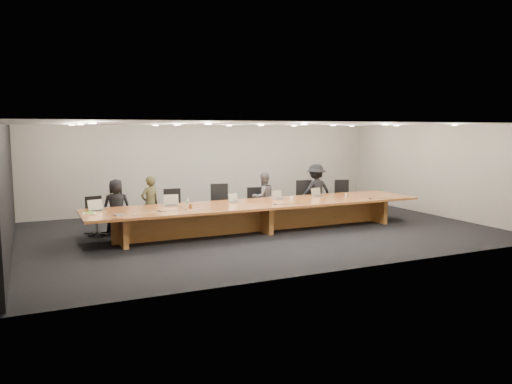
# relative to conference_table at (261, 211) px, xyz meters

# --- Properties ---
(ground) EXTENTS (12.00, 12.00, 0.00)m
(ground) POSITION_rel_conference_table_xyz_m (0.00, 0.00, -0.52)
(ground) COLOR black
(ground) RESTS_ON ground
(back_wall) EXTENTS (12.00, 0.02, 2.80)m
(back_wall) POSITION_rel_conference_table_xyz_m (0.00, 4.00, 0.88)
(back_wall) COLOR beige
(back_wall) RESTS_ON ground
(left_wall_panel) EXTENTS (0.08, 7.84, 2.74)m
(left_wall_panel) POSITION_rel_conference_table_xyz_m (-5.94, 0.00, 0.85)
(left_wall_panel) COLOR black
(left_wall_panel) RESTS_ON ground
(conference_table) EXTENTS (9.00, 1.80, 0.75)m
(conference_table) POSITION_rel_conference_table_xyz_m (0.00, 0.00, 0.00)
(conference_table) COLOR brown
(conference_table) RESTS_ON ground
(chair_far_left) EXTENTS (0.59, 0.59, 0.99)m
(chair_far_left) POSITION_rel_conference_table_xyz_m (-3.98, 1.30, -0.03)
(chair_far_left) COLOR black
(chair_far_left) RESTS_ON ground
(chair_left) EXTENTS (0.58, 0.58, 1.09)m
(chair_left) POSITION_rel_conference_table_xyz_m (-1.99, 1.22, 0.03)
(chair_left) COLOR black
(chair_left) RESTS_ON ground
(chair_mid_left) EXTENTS (0.71, 0.71, 1.17)m
(chair_mid_left) POSITION_rel_conference_table_xyz_m (-0.68, 1.19, 0.06)
(chair_mid_left) COLOR black
(chair_mid_left) RESTS_ON ground
(chair_mid_right) EXTENTS (0.58, 0.58, 1.01)m
(chair_mid_right) POSITION_rel_conference_table_xyz_m (0.43, 1.22, -0.02)
(chair_mid_right) COLOR black
(chair_mid_right) RESTS_ON ground
(chair_right) EXTENTS (0.69, 0.69, 1.16)m
(chair_right) POSITION_rel_conference_table_xyz_m (2.07, 1.17, 0.06)
(chair_right) COLOR black
(chair_right) RESTS_ON ground
(chair_far_right) EXTENTS (0.70, 0.70, 1.09)m
(chair_far_right) POSITION_rel_conference_table_xyz_m (3.52, 1.34, 0.02)
(chair_far_right) COLOR black
(chair_far_right) RESTS_ON ground
(person_a) EXTENTS (0.74, 0.53, 1.41)m
(person_a) POSITION_rel_conference_table_xyz_m (-3.49, 1.21, 0.19)
(person_a) COLOR black
(person_a) RESTS_ON ground
(person_b) EXTENTS (0.63, 0.52, 1.46)m
(person_b) POSITION_rel_conference_table_xyz_m (-2.65, 1.14, 0.21)
(person_b) COLOR #38361E
(person_b) RESTS_ON ground
(person_c) EXTENTS (0.72, 0.58, 1.43)m
(person_c) POSITION_rel_conference_table_xyz_m (0.64, 1.17, 0.19)
(person_c) COLOR #525254
(person_c) RESTS_ON ground
(person_d) EXTENTS (1.04, 0.60, 1.61)m
(person_d) POSITION_rel_conference_table_xyz_m (2.43, 1.22, 0.29)
(person_d) COLOR black
(person_d) RESTS_ON ground
(laptop_a) EXTENTS (0.41, 0.34, 0.28)m
(laptop_a) POSITION_rel_conference_table_xyz_m (-4.07, 0.37, 0.37)
(laptop_a) COLOR #BCB08F
(laptop_a) RESTS_ON conference_table
(laptop_b) EXTENTS (0.40, 0.32, 0.29)m
(laptop_b) POSITION_rel_conference_table_xyz_m (-2.27, 0.41, 0.38)
(laptop_b) COLOR beige
(laptop_b) RESTS_ON conference_table
(laptop_c) EXTENTS (0.35, 0.30, 0.24)m
(laptop_c) POSITION_rel_conference_table_xyz_m (-0.58, 0.31, 0.35)
(laptop_c) COLOR #C3B695
(laptop_c) RESTS_ON conference_table
(laptop_d) EXTENTS (0.37, 0.30, 0.25)m
(laptop_d) POSITION_rel_conference_table_xyz_m (0.72, 0.32, 0.36)
(laptop_d) COLOR #C4B596
(laptop_d) RESTS_ON conference_table
(laptop_e) EXTENTS (0.35, 0.27, 0.25)m
(laptop_e) POSITION_rel_conference_table_xyz_m (2.01, 0.40, 0.36)
(laptop_e) COLOR #B5A88B
(laptop_e) RESTS_ON conference_table
(water_bottle) EXTENTS (0.06, 0.06, 0.19)m
(water_bottle) POSITION_rel_conference_table_xyz_m (-1.92, 0.22, 0.33)
(water_bottle) COLOR silver
(water_bottle) RESTS_ON conference_table
(amber_mug) EXTENTS (0.09, 0.09, 0.10)m
(amber_mug) POSITION_rel_conference_table_xyz_m (-1.95, -0.11, 0.28)
(amber_mug) COLOR brown
(amber_mug) RESTS_ON conference_table
(paper_cup_near) EXTENTS (0.10, 0.10, 0.10)m
(paper_cup_near) POSITION_rel_conference_table_xyz_m (0.98, 0.11, 0.28)
(paper_cup_near) COLOR white
(paper_cup_near) RESTS_ON conference_table
(paper_cup_far) EXTENTS (0.08, 0.08, 0.08)m
(paper_cup_far) POSITION_rel_conference_table_xyz_m (2.76, 0.11, 0.27)
(paper_cup_far) COLOR silver
(paper_cup_far) RESTS_ON conference_table
(notepad) EXTENTS (0.33, 0.29, 0.02)m
(notepad) POSITION_rel_conference_table_xyz_m (-4.28, 0.08, 0.24)
(notepad) COLOR white
(notepad) RESTS_ON conference_table
(lime_gadget) EXTENTS (0.18, 0.11, 0.03)m
(lime_gadget) POSITION_rel_conference_table_xyz_m (-4.28, 0.07, 0.26)
(lime_gadget) COLOR #70CB36
(lime_gadget) RESTS_ON notepad
(av_box) EXTENTS (0.27, 0.24, 0.03)m
(av_box) POSITION_rel_conference_table_xyz_m (-3.71, -0.44, 0.25)
(av_box) COLOR #B3B3B8
(av_box) RESTS_ON conference_table
(mic_left) EXTENTS (0.15, 0.15, 0.03)m
(mic_left) POSITION_rel_conference_table_xyz_m (-2.77, -0.28, 0.25)
(mic_left) COLOR black
(mic_left) RESTS_ON conference_table
(mic_center) EXTENTS (0.12, 0.12, 0.03)m
(mic_center) POSITION_rel_conference_table_xyz_m (0.19, -0.45, 0.24)
(mic_center) COLOR black
(mic_center) RESTS_ON conference_table
(mic_right) EXTENTS (0.17, 0.17, 0.03)m
(mic_right) POSITION_rel_conference_table_xyz_m (3.05, -0.62, 0.25)
(mic_right) COLOR black
(mic_right) RESTS_ON conference_table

